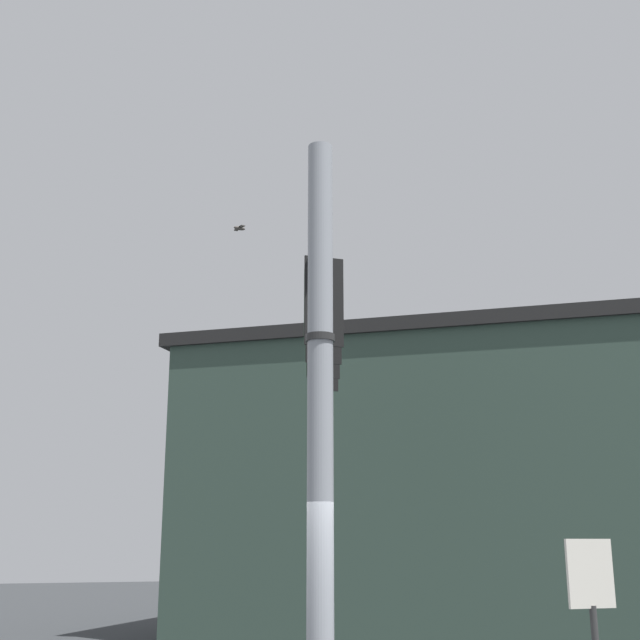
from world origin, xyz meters
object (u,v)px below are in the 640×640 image
object	(u,v)px
traffic_light_nearest_pole	(320,304)
bird_flying	(239,228)
traffic_light_mid_outer	(320,342)
traffic_light_arm_end	(319,357)
historical_marker	(593,605)
street_name_sign	(320,345)
traffic_light_mid_inner	(320,325)

from	to	relation	value
traffic_light_nearest_pole	bird_flying	xyz separation A→B (m)	(-0.10, 4.72, 2.81)
traffic_light_mid_outer	bird_flying	size ratio (longest dim) A/B	3.17
traffic_light_arm_end	historical_marker	size ratio (longest dim) A/B	0.62
traffic_light_mid_outer	traffic_light_arm_end	distance (m)	1.12
traffic_light_mid_outer	bird_flying	world-z (taller)	bird_flying
traffic_light_nearest_pole	street_name_sign	xyz separation A→B (m)	(-0.49, -1.51, -0.93)
traffic_light_nearest_pole	traffic_light_mid_inner	xyz separation A→B (m)	(0.34, 1.06, 0.00)
traffic_light_nearest_pole	traffic_light_mid_inner	size ratio (longest dim) A/B	1.00
traffic_light_mid_outer	historical_marker	world-z (taller)	traffic_light_mid_outer
traffic_light_nearest_pole	bird_flying	world-z (taller)	bird_flying
traffic_light_arm_end	traffic_light_nearest_pole	bearing A→B (deg)	-108.01
traffic_light_mid_outer	bird_flying	bearing A→B (deg)	106.97
street_name_sign	historical_marker	world-z (taller)	street_name_sign
street_name_sign	traffic_light_arm_end	bearing A→B (deg)	72.06
street_name_sign	historical_marker	size ratio (longest dim) A/B	0.61
traffic_light_mid_inner	traffic_light_arm_end	xyz separation A→B (m)	(0.69, 2.12, 0.00)
traffic_light_arm_end	traffic_light_mid_outer	bearing A→B (deg)	-108.01
traffic_light_mid_inner	traffic_light_mid_outer	size ratio (longest dim) A/B	1.00
traffic_light_mid_outer	historical_marker	xyz separation A→B (m)	(1.97, -3.93, -3.79)
traffic_light_mid_outer	street_name_sign	size ratio (longest dim) A/B	1.02
traffic_light_nearest_pole	street_name_sign	size ratio (longest dim) A/B	1.02
traffic_light_mid_inner	historical_marker	distance (m)	5.28
traffic_light_nearest_pole	street_name_sign	distance (m)	1.84
traffic_light_nearest_pole	traffic_light_arm_end	world-z (taller)	same
traffic_light_mid_inner	traffic_light_nearest_pole	bearing A→B (deg)	-108.01
traffic_light_mid_inner	street_name_sign	size ratio (longest dim) A/B	1.02
traffic_light_mid_outer	street_name_sign	bearing A→B (deg)	-107.92
bird_flying	street_name_sign	bearing A→B (deg)	-93.51
bird_flying	historical_marker	distance (m)	9.68
traffic_light_mid_inner	traffic_light_mid_outer	xyz separation A→B (m)	(0.34, 1.06, 0.00)
traffic_light_mid_inner	bird_flying	xyz separation A→B (m)	(-0.45, 3.66, 2.81)
traffic_light_mid_inner	street_name_sign	world-z (taller)	traffic_light_mid_inner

